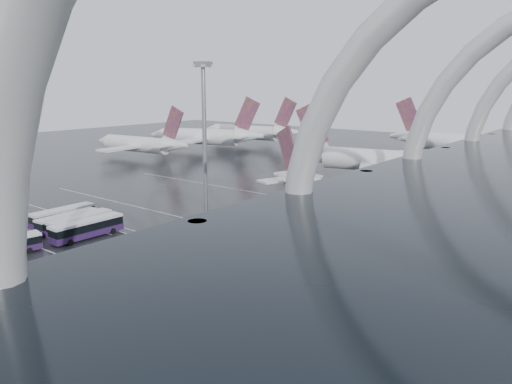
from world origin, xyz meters
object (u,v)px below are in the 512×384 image
Objects in this scene: gse_cart_belly_b at (397,230)px; gse_cart_belly_c at (298,230)px; jet_remote_mid at (207,137)px; van_curve_a at (14,300)px; bus_row_near_d at (87,228)px; bus_row_near_a at (62,216)px; gse_cart_belly_d at (434,247)px; bus_row_near_c at (80,223)px; airliner_gate_b at (390,162)px; jet_remote_west at (142,145)px; airliner_gate_c at (471,143)px; airliner_main at (346,198)px; gse_cart_belly_e at (344,222)px; floodlight_mast at (204,129)px; bus_row_far_c at (0,247)px; jet_remote_far at (251,133)px; bus_row_near_b at (68,221)px.

gse_cart_belly_c is (-14.13, -11.58, 0.07)m from gse_cart_belly_b.
jet_remote_mid is 144.77m from van_curve_a.
gse_cart_belly_b is (41.80, 37.14, -1.24)m from bus_row_near_d.
bus_row_near_a is 68.74m from gse_cart_belly_d.
bus_row_near_c is 6.71× the size of gse_cart_belly_d.
bus_row_near_d is (-19.58, -83.17, -3.56)m from airliner_gate_b.
bus_row_near_a is (57.35, -65.40, -3.28)m from jet_remote_west.
gse_cart_belly_c is at bearing -98.54° from airliner_gate_c.
airliner_main is 0.83× the size of airliner_gate_c.
jet_remote_west is at bearing 59.58° from van_curve_a.
bus_row_near_a is at bearing -148.85° from gse_cart_belly_c.
jet_remote_west is at bearing 164.71° from gse_cart_belly_b.
bus_row_near_c is 6.65× the size of gse_cart_belly_e.
jet_remote_west is 1.47× the size of floodlight_mast.
jet_remote_mid reaches higher than airliner_gate_b.
airliner_main is 1.13× the size of jet_remote_west.
bus_row_far_c reaches higher than van_curve_a.
jet_remote_far is 25.17× the size of gse_cart_belly_e.
airliner_main is 4.11× the size of bus_row_near_b.
bus_row_near_b is 65.77m from gse_cart_belly_d.
jet_remote_far reaches higher than gse_cart_belly_b.
gse_cart_belly_c is (8.08, -57.61, -4.73)m from airliner_gate_b.
gse_cart_belly_e is at bearing -48.08° from airliner_main.
jet_remote_far is at bearing 32.94° from bus_row_far_c.
airliner_gate_c is 1.37× the size of jet_remote_west.
jet_remote_mid is 25.65× the size of gse_cart_belly_d.
bus_row_near_d reaches higher than bus_row_near_a.
airliner_gate_c reaches higher than gse_cart_belly_c.
airliner_main is 125.23m from jet_remote_far.
bus_row_near_a is at bearing 124.98° from jet_remote_west.
jet_remote_west is 124.47m from gse_cart_belly_d.
bus_row_near_c reaches higher than gse_cart_belly_e.
jet_remote_far is at bearing 21.94° from bus_row_near_a.
jet_remote_mid is 3.70× the size of bus_row_near_d.
gse_cart_belly_c is at bearing 150.29° from jet_remote_west.
airliner_gate_c is 159.04m from bus_row_far_c.
gse_cart_belly_b is (24.23, 58.74, -0.24)m from van_curve_a.
gse_cart_belly_d is (8.70, -5.26, -0.04)m from gse_cart_belly_b.
gse_cart_belly_b is (17.21, -105.32, -4.90)m from airliner_gate_c.
jet_remote_far reaches higher than bus_row_far_c.
van_curve_a is (21.56, -22.79, -0.91)m from bus_row_near_c.
airliner_gate_b is at bearing -21.54° from bus_row_near_b.
airliner_gate_b is 104.89m from van_curve_a.
bus_row_near_d is (7.36, -0.63, 0.16)m from bus_row_near_b.
bus_row_near_b is at bearing -151.63° from gse_cart_belly_d.
gse_cart_belly_b is (22.22, -46.03, -4.80)m from airliner_gate_b.
airliner_main reaches higher than gse_cart_belly_c.
airliner_gate_b is (-10.35, 43.77, 0.98)m from airliner_main.
airliner_gate_b reaches higher than gse_cart_belly_c.
bus_row_near_c is (3.38, 0.55, 0.07)m from bus_row_near_b.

